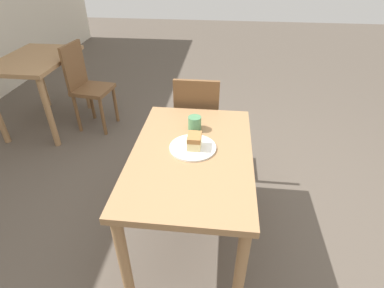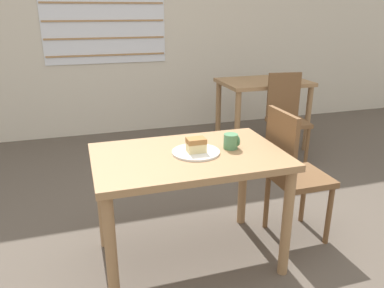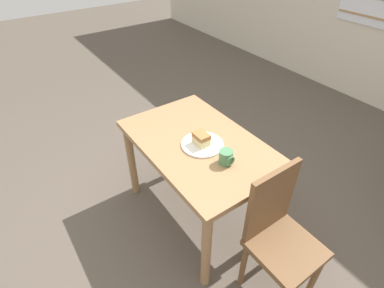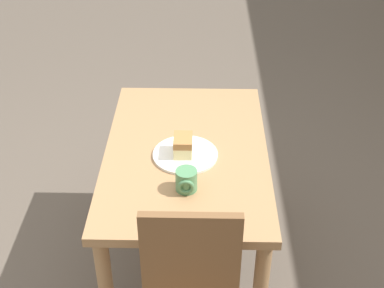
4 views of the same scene
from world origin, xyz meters
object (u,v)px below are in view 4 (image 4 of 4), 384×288
object	(u,v)px
plate	(185,155)
cake_slice	(183,145)
dining_table_near	(186,169)
coffee_mug	(186,181)

from	to	relation	value
plate	cake_slice	world-z (taller)	cake_slice
dining_table_near	cake_slice	world-z (taller)	cake_slice
coffee_mug	plate	bearing A→B (deg)	-177.05
cake_slice	coffee_mug	xyz separation A→B (m)	(0.23, 0.02, -0.01)
dining_table_near	plate	world-z (taller)	plate
dining_table_near	cake_slice	xyz separation A→B (m)	(0.04, -0.01, 0.16)
cake_slice	coffee_mug	bearing A→B (deg)	5.27
dining_table_near	cake_slice	bearing A→B (deg)	-16.31
cake_slice	plate	bearing A→B (deg)	79.68
plate	coffee_mug	size ratio (longest dim) A/B	3.00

